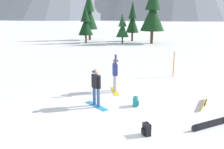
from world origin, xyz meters
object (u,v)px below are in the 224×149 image
at_px(backpack_teal, 136,102).
at_px(pine_tree_twin, 153,11).
at_px(pine_tree_young, 133,20).
at_px(snowboarder_midground, 115,74).
at_px(pine_tree_leaning, 122,27).
at_px(loose_snowboard_far_spare, 210,124).
at_px(snowboarder_foreground, 96,87).
at_px(pine_tree_slender, 89,13).
at_px(backpack_black, 146,129).
at_px(loose_snowboard_near_left, 204,103).
at_px(trail_marker_pole, 174,64).
at_px(pine_tree_broad, 86,23).

relative_size(backpack_teal, pine_tree_twin, 0.06).
height_order(backpack_teal, pine_tree_young, pine_tree_young).
distance_m(snowboarder_midground, backpack_teal, 2.51).
xyz_separation_m(snowboarder_midground, pine_tree_leaning, (-5.02, 22.16, 1.33)).
bearing_deg(loose_snowboard_far_spare, pine_tree_twin, 101.70).
bearing_deg(pine_tree_leaning, backpack_teal, -74.79).
xyz_separation_m(snowboarder_foreground, backpack_teal, (1.74, 0.51, -0.73)).
distance_m(snowboarder_foreground, snowboarder_midground, 2.37).
height_order(backpack_teal, pine_tree_slender, pine_tree_slender).
height_order(snowboarder_foreground, pine_tree_young, pine_tree_young).
bearing_deg(backpack_black, pine_tree_slender, 114.87).
relative_size(loose_snowboard_near_left, trail_marker_pole, 1.02).
height_order(loose_snowboard_near_left, pine_tree_slender, pine_tree_slender).
height_order(backpack_black, pine_tree_young, pine_tree_young).
height_order(loose_snowboard_near_left, pine_tree_broad, pine_tree_broad).
bearing_deg(pine_tree_slender, loose_snowboard_far_spare, -60.64).
relative_size(snowboarder_foreground, backpack_black, 3.77).
distance_m(backpack_teal, pine_tree_slender, 30.30).
distance_m(loose_snowboard_far_spare, pine_tree_young, 30.10).
xyz_separation_m(loose_snowboard_far_spare, pine_tree_leaning, (-9.62, 25.31, 2.21)).
xyz_separation_m(pine_tree_broad, pine_tree_young, (6.05, 4.58, 0.36)).
height_order(pine_tree_young, pine_tree_twin, pine_tree_twin).
height_order(loose_snowboard_near_left, backpack_black, backpack_black).
bearing_deg(snowboarder_midground, loose_snowboard_far_spare, -34.36).
bearing_deg(loose_snowboard_near_left, backpack_black, -121.67).
xyz_separation_m(pine_tree_slender, pine_tree_twin, (10.55, -2.17, 0.19)).
relative_size(pine_tree_young, pine_tree_twin, 0.74).
bearing_deg(pine_tree_broad, pine_tree_twin, 13.27).
distance_m(backpack_teal, pine_tree_young, 28.06).
bearing_deg(snowboarder_foreground, loose_snowboard_near_left, 17.39).
height_order(snowboarder_midground, trail_marker_pole, snowboarder_midground).
xyz_separation_m(loose_snowboard_far_spare, backpack_teal, (-3.09, 1.30, 0.09)).
xyz_separation_m(loose_snowboard_far_spare, pine_tree_slender, (-15.98, 28.41, 4.24)).
xyz_separation_m(snowboarder_midground, pine_tree_slender, (-11.38, 25.27, 3.36)).
distance_m(loose_snowboard_near_left, backpack_black, 4.21).
xyz_separation_m(backpack_black, pine_tree_slender, (-13.76, 29.69, 4.15)).
bearing_deg(backpack_teal, loose_snowboard_near_left, 17.96).
distance_m(backpack_black, trail_marker_pole, 8.76).
relative_size(backpack_teal, pine_tree_slender, 0.06).
distance_m(snowboarder_midground, pine_tree_leaning, 22.77).
bearing_deg(backpack_black, pine_tree_young, 102.45).
bearing_deg(pine_tree_slender, pine_tree_young, 1.48).
relative_size(backpack_teal, backpack_black, 1.00).
xyz_separation_m(pine_tree_leaning, pine_tree_young, (0.80, 3.29, 1.01)).
distance_m(pine_tree_leaning, pine_tree_slender, 7.36).
relative_size(backpack_black, pine_tree_slender, 0.06).
relative_size(snowboarder_midground, pine_tree_broad, 0.39).
bearing_deg(backpack_black, loose_snowboard_far_spare, 30.00).
relative_size(snowboarder_midground, loose_snowboard_far_spare, 1.47).
xyz_separation_m(snowboarder_foreground, backpack_black, (2.62, -2.07, -0.73)).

